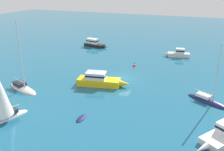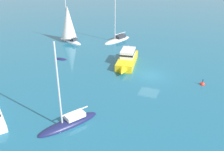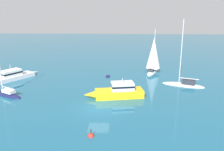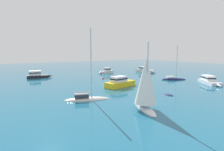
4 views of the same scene
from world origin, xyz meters
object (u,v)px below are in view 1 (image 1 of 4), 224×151
launch (100,80)px  channel_buoy (134,66)px  motor_cruiser (178,54)px  ketch (208,101)px  tender (81,119)px  motor_cruiser_1 (94,43)px  yacht_1 (22,88)px

launch → channel_buoy: 10.70m
motor_cruiser → ketch: 20.78m
motor_cruiser → tender: size_ratio=2.78×
channel_buoy → motor_cruiser_1: bearing=140.9°
motor_cruiser → tender: motor_cruiser is taller
channel_buoy → yacht_1: bearing=-127.8°
motor_cruiser_1 → channel_buoy: motor_cruiser_1 is taller
tender → launch: size_ratio=0.25×
motor_cruiser → yacht_1: 31.39m
motor_cruiser → channel_buoy: bearing=44.4°
yacht_1 → ketch: size_ratio=1.22×
launch → yacht_1: (-9.93, -5.39, -0.62)m
motor_cruiser_1 → launch: bearing=-52.1°
motor_cruiser → ketch: bearing=97.8°
launch → yacht_1: bearing=-161.8°
launch → ketch: 15.32m
motor_cruiser → launch: bearing=55.6°
tender → channel_buoy: size_ratio=1.97×
motor_cruiser → ketch: (6.33, -19.79, -0.50)m
motor_cruiser → tender: (-7.03, -29.43, -0.65)m
tender → ketch: ketch is taller
motor_cruiser_1 → ketch: 33.64m
yacht_1 → motor_cruiser_1: size_ratio=1.63×
ketch → channel_buoy: size_ratio=8.36×
ketch → motor_cruiser_1: bearing=170.4°
tender → yacht_1: 12.66m
launch → motor_cruiser_1: size_ratio=1.27×
motor_cruiser → launch: 21.62m
tender → motor_cruiser: bearing=165.3°
launch → tender: bearing=-89.0°
tender → channel_buoy: 20.19m
motor_cruiser → launch: launch is taller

